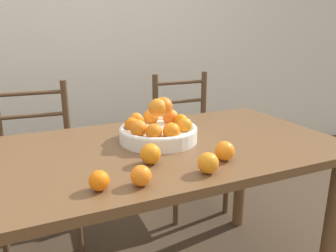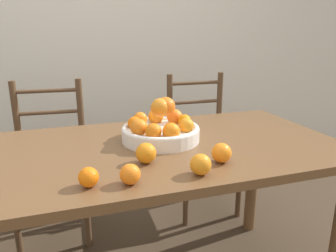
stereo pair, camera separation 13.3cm
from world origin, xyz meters
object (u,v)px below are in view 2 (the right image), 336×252
object	(u,v)px
orange_loose_1	(89,177)
chair_right	(201,145)
fruit_bowl	(161,128)
orange_loose_0	(221,153)
orange_loose_2	(201,165)
orange_loose_3	(130,174)
orange_loose_4	(146,153)
chair_left	(51,162)

from	to	relation	value
orange_loose_1	chair_right	size ratio (longest dim) A/B	0.07
fruit_bowl	chair_right	distance (m)	0.89
orange_loose_0	orange_loose_1	xyz separation A→B (m)	(-0.48, -0.05, -0.01)
fruit_bowl	orange_loose_2	world-z (taller)	fruit_bowl
orange_loose_1	orange_loose_3	distance (m)	0.13
fruit_bowl	orange_loose_4	size ratio (longest dim) A/B	4.46
orange_loose_4	chair_left	distance (m)	1.01
orange_loose_4	fruit_bowl	bearing A→B (deg)	60.95
orange_loose_2	orange_loose_0	bearing A→B (deg)	32.48
orange_loose_3	orange_loose_0	bearing A→B (deg)	10.86
orange_loose_3	chair_right	xyz separation A→B (m)	(0.72, 1.03, -0.33)
orange_loose_0	chair_right	xyz separation A→B (m)	(0.36, 0.96, -0.33)
orange_loose_0	orange_loose_4	bearing A→B (deg)	162.66
fruit_bowl	chair_left	size ratio (longest dim) A/B	0.36
fruit_bowl	orange_loose_1	bearing A→B (deg)	-134.00
fruit_bowl	chair_right	world-z (taller)	fruit_bowl
chair_left	fruit_bowl	bearing A→B (deg)	-48.74
orange_loose_3	orange_loose_2	bearing A→B (deg)	-1.35
chair_left	chair_right	size ratio (longest dim) A/B	1.00
orange_loose_4	chair_right	distance (m)	1.13
orange_loose_0	orange_loose_4	xyz separation A→B (m)	(-0.26, 0.08, 0.00)
fruit_bowl	orange_loose_1	distance (m)	0.50
orange_loose_2	orange_loose_1	bearing A→B (deg)	175.62
orange_loose_0	orange_loose_1	distance (m)	0.48
orange_loose_4	chair_left	world-z (taller)	chair_left
fruit_bowl	orange_loose_3	bearing A→B (deg)	-119.94
orange_loose_1	orange_loose_3	world-z (taller)	orange_loose_3
orange_loose_4	chair_left	bearing A→B (deg)	112.57
fruit_bowl	chair_left	distance (m)	0.89
orange_loose_4	chair_left	size ratio (longest dim) A/B	0.08
chair_left	chair_right	world-z (taller)	same
chair_left	orange_loose_3	bearing A→B (deg)	-70.94
orange_loose_3	orange_loose_4	world-z (taller)	orange_loose_4
orange_loose_0	chair_left	size ratio (longest dim) A/B	0.08
orange_loose_2	chair_left	distance (m)	1.21
chair_left	chair_right	distance (m)	0.99
orange_loose_0	orange_loose_3	distance (m)	0.36
orange_loose_3	orange_loose_1	bearing A→B (deg)	169.95
fruit_bowl	orange_loose_0	world-z (taller)	fruit_bowl
orange_loose_0	orange_loose_2	world-z (taller)	same
fruit_bowl	orange_loose_4	distance (m)	0.26
orange_loose_0	orange_loose_1	size ratio (longest dim) A/B	1.16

